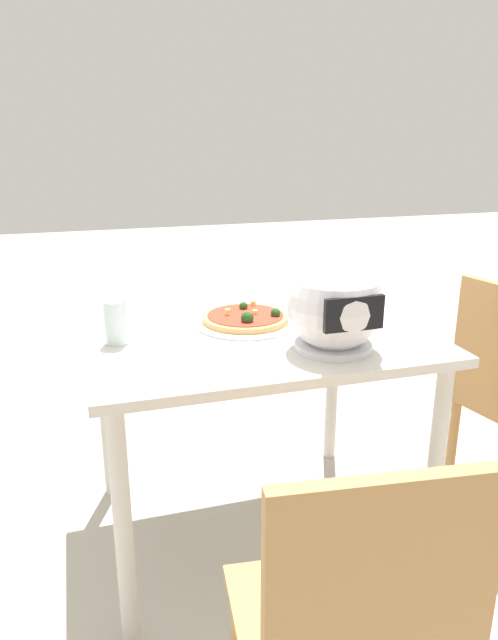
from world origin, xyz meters
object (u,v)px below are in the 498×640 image
(pizza, at_px, (246,317))
(dining_table, at_px, (253,355))
(motorcycle_helmet, at_px, (335,306))
(drinking_glass, at_px, (116,322))
(chair_far, at_px, (354,637))

(pizza, bearing_deg, dining_table, 107.33)
(motorcycle_helmet, relative_size, drinking_glass, 2.07)
(dining_table, relative_size, chair_far, 1.18)
(chair_far, bearing_deg, drinking_glass, -71.18)
(pizza, bearing_deg, motorcycle_helmet, 121.47)
(motorcycle_helmet, xyz_separation_m, drinking_glass, (0.60, -0.23, -0.07))
(motorcycle_helmet, xyz_separation_m, chair_far, (0.27, 0.72, -0.39))
(motorcycle_helmet, bearing_deg, chair_far, 69.24)
(dining_table, xyz_separation_m, motorcycle_helmet, (-0.17, 0.26, 0.23))
(pizza, height_order, drinking_glass, drinking_glass)
(pizza, relative_size, chair_far, 0.32)
(drinking_glass, bearing_deg, dining_table, -176.92)
(motorcycle_helmet, distance_m, chair_far, 0.87)
(pizza, xyz_separation_m, motorcycle_helmet, (-0.18, 0.29, 0.11))
(dining_table, height_order, chair_far, chair_far)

